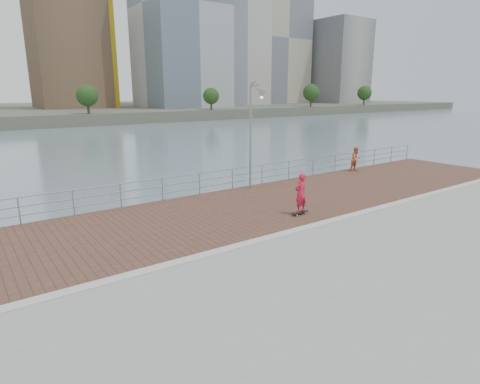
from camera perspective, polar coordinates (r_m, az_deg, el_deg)
water at (r=15.49m, az=4.44°, el=-13.43°), size 400.00×400.00×0.00m
seawall at (r=12.14m, az=20.63°, el=-17.38°), size 40.00×24.00×2.00m
brick_lane at (r=17.42m, az=-3.08°, el=-3.06°), size 40.00×6.80×0.02m
curb at (r=14.66m, az=4.59°, el=-6.38°), size 40.00×0.40×0.06m
guardrail at (r=20.09m, az=-8.35°, el=1.17°), size 39.06×0.06×1.13m
street_lamp at (r=20.98m, az=2.18°, el=10.59°), size 0.40×1.15×5.42m
skateboard at (r=17.41m, az=8.51°, el=-2.91°), size 0.89×0.31×0.10m
skateboarder at (r=17.18m, az=8.62°, el=-0.16°), size 0.66×0.47×1.71m
bystander at (r=27.53m, az=16.16°, el=4.53°), size 0.80×0.64×1.58m
skyline at (r=122.45m, az=-18.84°, el=22.62°), size 233.00×41.00×71.92m
shoreline_trees at (r=95.00m, az=-13.02°, el=13.30°), size 169.36×4.95×6.60m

